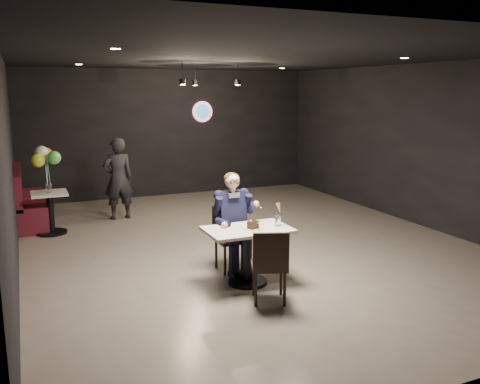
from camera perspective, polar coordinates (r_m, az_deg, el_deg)
name	(u,v)px	position (r m, az deg, el deg)	size (l,w,h in m)	color
floor	(247,244)	(8.50, 0.82, -5.81)	(9.00, 9.00, 0.00)	slate
wall_sign	(202,112)	(12.59, -4.24, 8.99)	(0.50, 0.06, 0.50)	pink
pendant_lights	(205,71)	(9.99, -3.97, 13.45)	(1.40, 1.20, 0.36)	black
main_table	(248,256)	(6.71, 0.86, -7.18)	(1.10, 0.70, 0.75)	white
chair_far	(232,239)	(7.16, -0.95, -5.26)	(0.42, 0.46, 0.92)	black
chair_near	(269,264)	(6.15, 3.28, -8.12)	(0.42, 0.46, 0.92)	black
seated_man	(232,221)	(7.09, -0.95, -3.24)	(0.60, 0.80, 1.44)	black
dessert_plate	(253,228)	(6.57, 1.47, -4.11)	(0.25, 0.25, 0.01)	white
cake_slice	(253,225)	(6.53, 1.47, -3.76)	(0.12, 0.10, 0.09)	black
mint_leaf	(259,223)	(6.50, 2.18, -3.51)	(0.06, 0.04, 0.01)	#2E8E37
sundae_glass	(278,220)	(6.71, 4.25, -3.11)	(0.08, 0.08, 0.17)	silver
wafer_cone	(279,208)	(6.67, 4.39, -1.77)	(0.07, 0.07, 0.13)	tan
booth_bench	(30,195)	(10.54, -22.49, -0.35)	(0.53, 2.12, 1.06)	#4E101D
side_table	(51,213)	(9.60, -20.50, -2.21)	(0.60, 0.60, 0.75)	white
balloon_vase	(49,188)	(9.51, -20.69, 0.44)	(0.11, 0.11, 0.16)	silver
balloon_bunch	(47,164)	(9.44, -20.86, 2.97)	(0.43, 0.43, 0.71)	yellow
passerby	(118,179)	(10.25, -13.53, 1.47)	(0.59, 0.39, 1.61)	black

